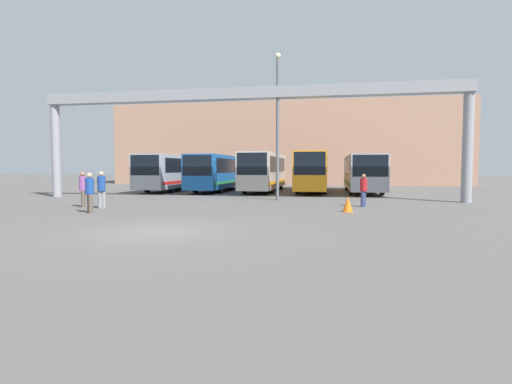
{
  "coord_description": "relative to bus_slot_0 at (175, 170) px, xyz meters",
  "views": [
    {
      "loc": [
        5.4,
        -11.96,
        2.05
      ],
      "look_at": [
        0.31,
        16.39,
        0.3
      ],
      "focal_mm": 28.0,
      "sensor_mm": 36.0,
      "label": 1
    }
  ],
  "objects": [
    {
      "name": "bus_slot_4",
      "position": [
        16.56,
        -0.31,
        -0.05
      ],
      "size": [
        2.62,
        11.7,
        3.05
      ],
      "color": "#999EA5",
      "rests_on": "ground"
    },
    {
      "name": "bus_slot_0",
      "position": [
        0.0,
        0.0,
        0.0
      ],
      "size": [
        2.55,
        12.32,
        3.13
      ],
      "color": "#999EA5",
      "rests_on": "ground"
    },
    {
      "name": "bus_slot_2",
      "position": [
        8.28,
        -0.37,
        0.06
      ],
      "size": [
        2.46,
        11.59,
        3.25
      ],
      "color": "beige",
      "rests_on": "ground"
    },
    {
      "name": "pedestrian_far_center",
      "position": [
        3.08,
        -18.09,
        -0.84
      ],
      "size": [
        0.38,
        0.38,
        1.83
      ],
      "rotation": [
        0.0,
        0.0,
        2.43
      ],
      "color": "brown",
      "rests_on": "ground"
    },
    {
      "name": "ground_plane",
      "position": [
        8.28,
        -22.54,
        -1.81
      ],
      "size": [
        200.0,
        200.0,
        0.0
      ],
      "primitive_type": "plane",
      "color": "#514F4C"
    },
    {
      "name": "bus_slot_1",
      "position": [
        4.14,
        0.06,
        -0.02
      ],
      "size": [
        2.47,
        12.44,
        3.1
      ],
      "color": "#1959A5",
      "rests_on": "ground"
    },
    {
      "name": "overhead_gantry",
      "position": [
        8.28,
        -9.25,
        4.15
      ],
      "size": [
        27.51,
        0.8,
        7.13
      ],
      "color": "gray",
      "rests_on": "ground"
    },
    {
      "name": "lamp_post",
      "position": [
        10.56,
        -9.46,
        3.15
      ],
      "size": [
        0.36,
        0.36,
        9.17
      ],
      "color": "#595B60",
      "rests_on": "ground"
    },
    {
      "name": "pedestrian_mid_right",
      "position": [
        15.55,
        -12.91,
        -0.89
      ],
      "size": [
        0.36,
        0.36,
        1.73
      ],
      "rotation": [
        0.0,
        0.0,
        0.98
      ],
      "color": "navy",
      "rests_on": "ground"
    },
    {
      "name": "traffic_cone",
      "position": [
        14.62,
        -15.59,
        -1.45
      ],
      "size": [
        0.48,
        0.48,
        0.73
      ],
      "color": "orange",
      "rests_on": "ground"
    },
    {
      "name": "building_backdrop",
      "position": [
        8.28,
        19.15,
        3.23
      ],
      "size": [
        43.58,
        12.0,
        10.08
      ],
      "color": "tan",
      "rests_on": "ground"
    },
    {
      "name": "pedestrian_near_right",
      "position": [
        1.12,
        -15.66,
        -0.83
      ],
      "size": [
        0.38,
        0.38,
        1.84
      ],
      "rotation": [
        0.0,
        0.0,
        2.09
      ],
      "color": "brown",
      "rests_on": "ground"
    },
    {
      "name": "pedestrian_mid_left",
      "position": [
        2.43,
        -16.07,
        -0.82
      ],
      "size": [
        0.39,
        0.39,
        1.87
      ],
      "rotation": [
        0.0,
        0.0,
        0.55
      ],
      "color": "gray",
      "rests_on": "ground"
    },
    {
      "name": "bus_slot_3",
      "position": [
        12.42,
        0.03,
        0.08
      ],
      "size": [
        2.46,
        12.38,
        3.28
      ],
      "color": "orange",
      "rests_on": "ground"
    }
  ]
}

